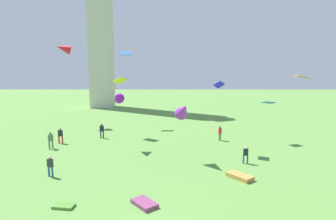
{
  "coord_description": "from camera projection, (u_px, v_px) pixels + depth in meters",
  "views": [
    {
      "loc": [
        0.72,
        -11.82,
        8.25
      ],
      "look_at": [
        0.79,
        14.11,
        4.65
      ],
      "focal_mm": 29.14,
      "sensor_mm": 36.0,
      "label": 1
    }
  ],
  "objects": [
    {
      "name": "kite_flying_1",
      "position": [
        125.0,
        53.0,
        41.38
      ],
      "size": [
        1.63,
        1.04,
        0.63
      ],
      "rotation": [
        0.0,
        0.0,
        3.15
      ],
      "color": "blue"
    },
    {
      "name": "monument_obelisk",
      "position": [
        99.0,
        3.0,
        61.9
      ],
      "size": [
        4.95,
        4.95,
        47.85
      ],
      "color": "beige",
      "rests_on": "ground_plane"
    },
    {
      "name": "person_5",
      "position": [
        101.0,
        130.0,
        34.26
      ],
      "size": [
        0.55,
        0.44,
        1.83
      ],
      "rotation": [
        0.0,
        0.0,
        2.73
      ],
      "color": "#2D3338",
      "rests_on": "ground_plane"
    },
    {
      "name": "person_3",
      "position": [
        219.0,
        132.0,
        33.08
      ],
      "size": [
        0.32,
        0.55,
        1.79
      ],
      "rotation": [
        0.0,
        0.0,
        1.68
      ],
      "color": "#51754C",
      "rests_on": "ground_plane"
    },
    {
      "name": "kite_bundle_1",
      "position": [
        63.0,
        206.0,
        16.74
      ],
      "size": [
        1.35,
        0.86,
        0.17
      ],
      "primitive_type": "cube",
      "rotation": [
        0.0,
        0.0,
        3.0
      ],
      "color": "#4A882D",
      "rests_on": "ground_plane"
    },
    {
      "name": "kite_flying_5",
      "position": [
        218.0,
        85.0,
        27.96
      ],
      "size": [
        1.34,
        1.31,
        0.85
      ],
      "rotation": [
        0.0,
        0.0,
        1.01
      ],
      "color": "#1911EB"
    },
    {
      "name": "person_0",
      "position": [
        50.0,
        140.0,
        29.45
      ],
      "size": [
        0.47,
        0.55,
        1.83
      ],
      "rotation": [
        0.0,
        0.0,
        4.19
      ],
      "color": "#51754C",
      "rests_on": "ground_plane"
    },
    {
      "name": "person_1",
      "position": [
        60.0,
        135.0,
        31.68
      ],
      "size": [
        0.57,
        0.29,
        1.84
      ],
      "rotation": [
        0.0,
        0.0,
        3.11
      ],
      "color": "red",
      "rests_on": "ground_plane"
    },
    {
      "name": "person_2",
      "position": [
        245.0,
        154.0,
        24.74
      ],
      "size": [
        0.49,
        0.28,
        1.59
      ],
      "rotation": [
        0.0,
        0.0,
        6.17
      ],
      "color": "#235693",
      "rests_on": "ground_plane"
    },
    {
      "name": "kite_bundle_0",
      "position": [
        144.0,
        203.0,
        17.01
      ],
      "size": [
        1.86,
        1.96,
        0.25
      ],
      "primitive_type": "cube",
      "rotation": [
        0.0,
        0.0,
        5.4
      ],
      "color": "#7E3862",
      "rests_on": "ground_plane"
    },
    {
      "name": "kite_flying_7",
      "position": [
        117.0,
        97.0,
        29.03
      ],
      "size": [
        1.24,
        1.92,
        1.55
      ],
      "rotation": [
        0.0,
        0.0,
        6.22
      ],
      "color": "purple"
    },
    {
      "name": "kite_flying_4",
      "position": [
        63.0,
        48.0,
        41.95
      ],
      "size": [
        2.76,
        2.22,
        1.97
      ],
      "rotation": [
        0.0,
        0.0,
        5.06
      ],
      "color": "red"
    },
    {
      "name": "kite_flying_2",
      "position": [
        183.0,
        110.0,
        24.92
      ],
      "size": [
        1.75,
        2.39,
        1.98
      ],
      "rotation": [
        0.0,
        0.0,
        0.26
      ],
      "color": "purple"
    },
    {
      "name": "kite_flying_0",
      "position": [
        268.0,
        103.0,
        32.09
      ],
      "size": [
        1.6,
        1.27,
        0.44
      ],
      "rotation": [
        0.0,
        0.0,
        0.27
      ],
      "color": "#1F5FB4"
    },
    {
      "name": "kite_flying_6",
      "position": [
        301.0,
        77.0,
        28.63
      ],
      "size": [
        1.31,
        0.96,
        0.4
      ],
      "rotation": [
        0.0,
        0.0,
        3.2
      ],
      "color": "orange"
    },
    {
      "name": "kite_bundle_2",
      "position": [
        239.0,
        176.0,
        21.33
      ],
      "size": [
        2.04,
        2.21,
        0.33
      ],
      "primitive_type": "cube",
      "rotation": [
        0.0,
        0.0,
        5.38
      ],
      "color": "#B7863C",
      "rests_on": "ground_plane"
    },
    {
      "name": "kite_flying_3",
      "position": [
        119.0,
        81.0,
        35.13
      ],
      "size": [
        1.92,
        1.7,
        0.97
      ],
      "rotation": [
        0.0,
        0.0,
        5.63
      ],
      "color": "#CAD517"
    },
    {
      "name": "person_4",
      "position": [
        49.0,
        165.0,
        21.55
      ],
      "size": [
        0.51,
        0.41,
        1.7
      ],
      "rotation": [
        0.0,
        0.0,
        2.73
      ],
      "color": "#235693",
      "rests_on": "ground_plane"
    }
  ]
}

